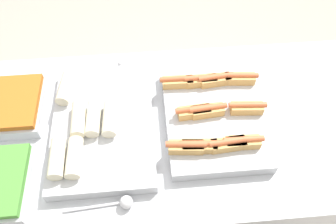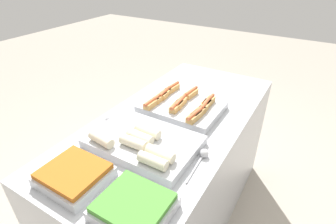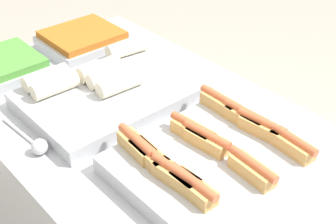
% 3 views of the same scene
% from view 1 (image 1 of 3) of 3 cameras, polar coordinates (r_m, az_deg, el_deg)
% --- Properties ---
extents(ground_plane, '(12.00, 12.00, 0.00)m').
position_cam_1_polar(ground_plane, '(2.12, 2.18, -15.69)').
color(ground_plane, '#ADA393').
extents(counter, '(1.73, 0.81, 0.92)m').
position_cam_1_polar(counter, '(1.69, 2.67, -10.45)').
color(counter, '#B7BABF').
rests_on(counter, ground_plane).
extents(tray_hotdogs, '(0.40, 0.49, 0.10)m').
position_cam_1_polar(tray_hotdogs, '(1.27, 7.84, -0.56)').
color(tray_hotdogs, '#B7BABF').
rests_on(tray_hotdogs, counter).
extents(tray_wraps, '(0.38, 0.56, 0.10)m').
position_cam_1_polar(tray_wraps, '(1.26, -11.83, -2.23)').
color(tray_wraps, '#B7BABF').
rests_on(tray_wraps, counter).
extents(tray_side_back, '(0.25, 0.28, 0.07)m').
position_cam_1_polar(tray_side_back, '(1.43, -25.70, 0.94)').
color(tray_side_back, '#B7BABF').
rests_on(tray_side_back, counter).
extents(serving_spoon_near, '(0.23, 0.04, 0.04)m').
position_cam_1_polar(serving_spoon_near, '(1.13, -8.28, -15.40)').
color(serving_spoon_near, silver).
rests_on(serving_spoon_near, counter).
extents(serving_spoon_far, '(0.22, 0.04, 0.04)m').
position_cam_1_polar(serving_spoon_far, '(1.46, -8.56, 7.98)').
color(serving_spoon_far, silver).
rests_on(serving_spoon_far, counter).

